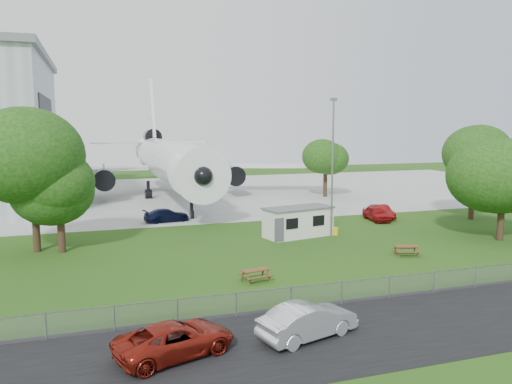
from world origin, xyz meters
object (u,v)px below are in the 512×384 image
object	(u,v)px
site_cabin	(298,222)
car_centre_sedan	(308,321)
picnic_east	(406,255)
airliner	(168,159)
picnic_west	(256,281)

from	to	relation	value
site_cabin	car_centre_sedan	world-z (taller)	site_cabin
site_cabin	car_centre_sedan	xyz separation A→B (m)	(-7.92, -20.00, -0.51)
picnic_east	car_centre_sedan	bearing A→B (deg)	-123.31
site_cabin	picnic_east	size ratio (longest dim) A/B	3.87
site_cabin	car_centre_sedan	bearing A→B (deg)	-111.61
site_cabin	picnic_east	bearing A→B (deg)	-59.17
airliner	picnic_west	xyz separation A→B (m)	(-0.21, -39.95, -5.27)
picnic_west	picnic_east	size ratio (longest dim) A/B	1.00
site_cabin	picnic_west	xyz separation A→B (m)	(-7.60, -11.16, -1.31)
site_cabin	car_centre_sedan	distance (m)	21.52
airliner	picnic_west	size ratio (longest dim) A/B	26.52
picnic_west	car_centre_sedan	bearing A→B (deg)	-104.37
picnic_west	car_centre_sedan	distance (m)	8.89
car_centre_sedan	airliner	bearing A→B (deg)	-16.94
picnic_east	picnic_west	bearing A→B (deg)	-153.19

